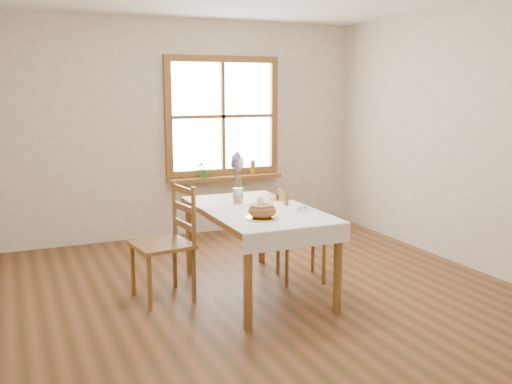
% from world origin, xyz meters
% --- Properties ---
extents(ground, '(5.00, 5.00, 0.00)m').
position_xyz_m(ground, '(0.00, 0.00, 0.00)').
color(ground, brown).
rests_on(ground, ground).
extents(room_walls, '(4.60, 5.10, 2.65)m').
position_xyz_m(room_walls, '(0.00, 0.00, 1.71)').
color(room_walls, white).
rests_on(room_walls, ground).
extents(window, '(1.46, 0.08, 1.46)m').
position_xyz_m(window, '(0.50, 2.47, 1.45)').
color(window, olive).
rests_on(window, ground).
extents(window_sill, '(1.46, 0.20, 0.05)m').
position_xyz_m(window_sill, '(0.50, 2.40, 0.69)').
color(window_sill, olive).
rests_on(window_sill, ground).
extents(dining_table, '(0.90, 1.60, 0.75)m').
position_xyz_m(dining_table, '(0.00, 0.30, 0.66)').
color(dining_table, olive).
rests_on(dining_table, ground).
extents(table_linen, '(0.91, 0.99, 0.01)m').
position_xyz_m(table_linen, '(0.00, -0.00, 0.76)').
color(table_linen, white).
rests_on(table_linen, dining_table).
extents(chair_left, '(0.54, 0.53, 0.99)m').
position_xyz_m(chair_left, '(-0.82, 0.44, 0.50)').
color(chair_left, olive).
rests_on(chair_left, ground).
extents(chair_right, '(0.51, 0.50, 0.88)m').
position_xyz_m(chair_right, '(0.51, 0.41, 0.44)').
color(chair_right, olive).
rests_on(chair_right, ground).
extents(bread_plate, '(0.27, 0.27, 0.01)m').
position_xyz_m(bread_plate, '(-0.13, -0.11, 0.77)').
color(bread_plate, white).
rests_on(bread_plate, table_linen).
extents(bread_loaf, '(0.23, 0.23, 0.12)m').
position_xyz_m(bread_loaf, '(-0.13, -0.11, 0.84)').
color(bread_loaf, '#975F35').
rests_on(bread_loaf, bread_plate).
extents(egg_napkin, '(0.27, 0.25, 0.01)m').
position_xyz_m(egg_napkin, '(0.29, 0.06, 0.77)').
color(egg_napkin, white).
rests_on(egg_napkin, table_linen).
extents(eggs, '(0.21, 0.20, 0.04)m').
position_xyz_m(eggs, '(0.29, 0.06, 0.79)').
color(eggs, silver).
rests_on(eggs, egg_napkin).
extents(salt_shaker, '(0.06, 0.06, 0.10)m').
position_xyz_m(salt_shaker, '(0.06, 0.32, 0.81)').
color(salt_shaker, white).
rests_on(salt_shaker, table_linen).
extents(pepper_shaker, '(0.06, 0.06, 0.09)m').
position_xyz_m(pepper_shaker, '(0.07, 0.38, 0.81)').
color(pepper_shaker, white).
rests_on(pepper_shaker, table_linen).
extents(flower_vase, '(0.13, 0.13, 0.11)m').
position_xyz_m(flower_vase, '(-0.00, 0.71, 0.80)').
color(flower_vase, white).
rests_on(flower_vase, dining_table).
extents(lavender_bouquet, '(0.18, 0.18, 0.33)m').
position_xyz_m(lavender_bouquet, '(-0.00, 0.71, 1.02)').
color(lavender_bouquet, '#6E5698').
rests_on(lavender_bouquet, flower_vase).
extents(potted_plant, '(0.23, 0.25, 0.17)m').
position_xyz_m(potted_plant, '(0.21, 2.40, 0.80)').
color(potted_plant, '#3D6D2B').
rests_on(potted_plant, window_sill).
extents(amber_bottle, '(0.07, 0.07, 0.18)m').
position_xyz_m(amber_bottle, '(0.88, 2.40, 0.81)').
color(amber_bottle, '#AF7020').
rests_on(amber_bottle, window_sill).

